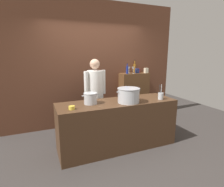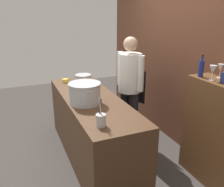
% 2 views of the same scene
% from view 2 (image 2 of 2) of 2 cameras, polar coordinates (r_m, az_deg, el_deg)
% --- Properties ---
extents(ground_plane, '(8.00, 8.00, 0.00)m').
position_cam_2_polar(ground_plane, '(3.66, -4.50, -14.38)').
color(ground_plane, '#383330').
extents(brick_back_panel, '(4.40, 0.10, 3.00)m').
position_cam_2_polar(brick_back_panel, '(3.76, 15.88, 10.53)').
color(brick_back_panel, brown).
rests_on(brick_back_panel, ground_plane).
extents(prep_counter, '(2.22, 0.70, 0.90)m').
position_cam_2_polar(prep_counter, '(3.43, -4.70, -8.10)').
color(prep_counter, '#472D1C').
rests_on(prep_counter, ground_plane).
extents(bar_cabinet, '(0.76, 0.32, 1.27)m').
position_cam_2_polar(bar_cabinet, '(3.15, 23.00, -8.52)').
color(bar_cabinet, brown).
rests_on(bar_cabinet, ground_plane).
extents(chef, '(0.51, 0.40, 1.66)m').
position_cam_2_polar(chef, '(3.67, 4.25, 2.41)').
color(chef, black).
rests_on(chef, ground_plane).
extents(stockpot_large, '(0.46, 0.40, 0.26)m').
position_cam_2_polar(stockpot_large, '(3.03, -6.44, 0.06)').
color(stockpot_large, '#B7BABF').
rests_on(stockpot_large, prep_counter).
extents(stockpot_small, '(0.30, 0.24, 0.20)m').
position_cam_2_polar(stockpot_small, '(3.69, -6.78, 2.98)').
color(stockpot_small, '#B7BABF').
rests_on(stockpot_small, prep_counter).
extents(utensil_crock, '(0.10, 0.10, 0.30)m').
position_cam_2_polar(utensil_crock, '(2.44, -2.64, -6.26)').
color(utensil_crock, '#B7BABF').
rests_on(utensil_crock, prep_counter).
extents(butter_jar, '(0.10, 0.10, 0.06)m').
position_cam_2_polar(butter_jar, '(4.01, -10.97, 3.02)').
color(butter_jar, yellow).
rests_on(butter_jar, prep_counter).
extents(wine_bottle_cobalt, '(0.06, 0.06, 0.26)m').
position_cam_2_polar(wine_bottle_cobalt, '(3.02, 20.33, 5.60)').
color(wine_bottle_cobalt, navy).
rests_on(wine_bottle_cobalt, bar_cabinet).
extents(wine_glass_short, '(0.07, 0.07, 0.17)m').
position_cam_2_polar(wine_glass_short, '(3.04, 24.31, 5.44)').
color(wine_glass_short, silver).
rests_on(wine_glass_short, bar_cabinet).
extents(wine_glass_tall, '(0.08, 0.08, 0.17)m').
position_cam_2_polar(wine_glass_tall, '(2.90, 22.74, 5.17)').
color(wine_glass_tall, silver).
rests_on(wine_glass_tall, bar_cabinet).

